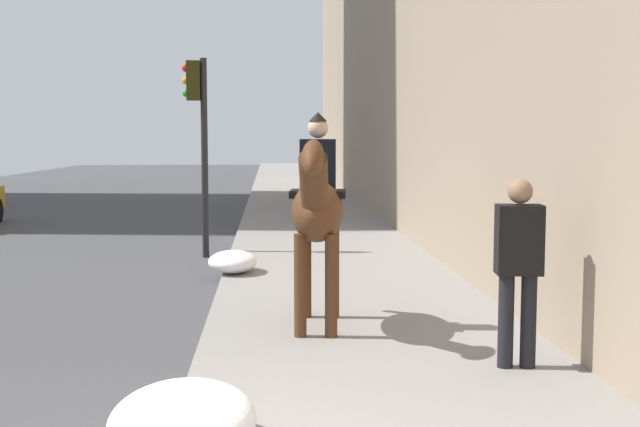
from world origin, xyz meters
The scene contains 5 objects.
mounted_horse_near centered at (4.30, -1.23, 1.43)m, with size 2.15×0.72×2.33m.
pedestrian_greeting centered at (2.72, -2.93, 1.10)m, with size 0.30×0.43×1.70m.
traffic_light_near_curb centered at (10.30, 0.54, 2.42)m, with size 0.20×0.44×3.60m.
snow_pile_near centered at (0.95, -0.15, 0.34)m, with size 1.25×0.97×0.43m, color white.
snow_pile_far centered at (7.95, -0.15, 0.29)m, with size 0.97×0.75×0.34m, color white.
Camera 1 is at (-4.12, -0.73, 2.18)m, focal length 44.51 mm.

